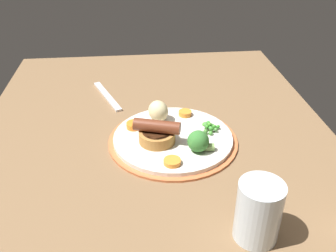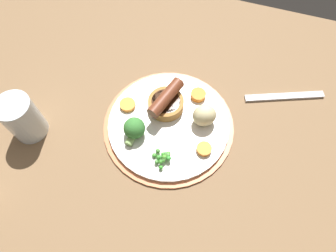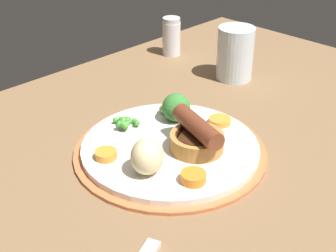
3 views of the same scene
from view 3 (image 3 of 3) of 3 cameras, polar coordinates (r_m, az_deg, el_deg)
The scene contains 11 objects.
dining_table at distance 68.22cm, azimuth 3.42°, elevation -4.87°, with size 110.00×80.00×3.00cm, color brown.
dinner_plate at distance 68.00cm, azimuth 0.26°, elevation -2.84°, with size 27.97×27.97×1.40cm.
sausage_pudding at distance 65.32cm, azimuth 3.63°, elevation -1.45°, with size 7.66×10.04×5.05cm.
pea_pile at distance 71.38cm, azimuth -5.25°, elevation 0.50°, with size 3.96×4.00×1.84cm.
broccoli_floret_near at distance 72.84cm, azimuth 0.94°, elevation 2.28°, with size 4.44×5.57×4.44cm.
potato_chunk_0 at distance 60.61cm, azimuth -2.53°, elevation -3.70°, with size 4.93×4.34×4.91cm, color beige.
carrot_slice_0 at distance 72.95cm, azimuth 6.34°, elevation 0.62°, with size 3.38×3.38×0.93cm, color orange.
carrot_slice_1 at distance 59.96cm, azimuth 3.11°, elevation -6.26°, with size 3.32×3.32×1.28cm, color orange.
carrot_slice_2 at distance 64.90cm, azimuth -7.57°, elevation -3.47°, with size 3.06×3.06×1.08cm, color orange.
drinking_glass at distance 90.56cm, azimuth 8.19°, elevation 8.77°, with size 6.96×6.96×10.08cm, color silver.
salt_shaker at distance 101.66cm, azimuth 0.42°, elevation 10.85°, with size 3.88×3.88×8.12cm.
Camera 3 is at (-42.44, -36.43, 40.56)cm, focal length 50.00 mm.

